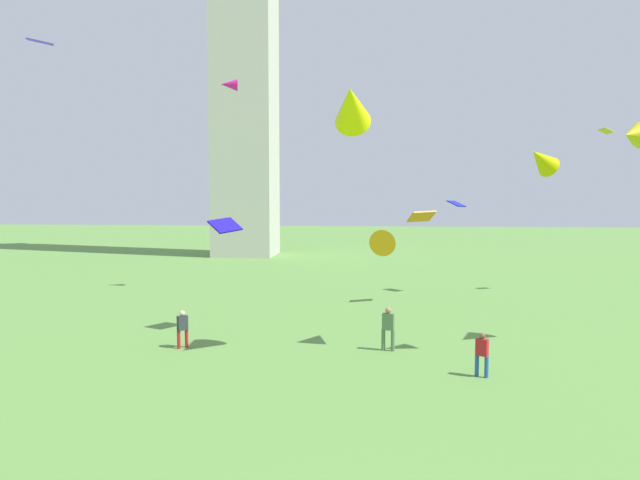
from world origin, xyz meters
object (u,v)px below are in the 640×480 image
(kite_flying_0, at_px, (606,131))
(kite_flying_7, at_px, (387,239))
(kite_flying_2, at_px, (541,159))
(kite_flying_5, at_px, (229,85))
(person_0, at_px, (482,352))
(person_1, at_px, (182,327))
(kite_flying_8, at_px, (351,106))
(person_2, at_px, (388,326))
(kite_flying_3, at_px, (225,225))
(kite_flying_6, at_px, (635,135))
(kite_flying_1, at_px, (40,42))
(kite_flying_4, at_px, (456,204))
(kite_flying_9, at_px, (422,216))

(kite_flying_0, bearing_deg, kite_flying_7, -164.68)
(kite_flying_2, distance_m, kite_flying_5, 22.53)
(person_0, relative_size, person_1, 1.00)
(kite_flying_0, distance_m, kite_flying_5, 24.40)
(person_0, xyz_separation_m, kite_flying_8, (-4.72, 1.39, 8.87))
(person_2, xyz_separation_m, kite_flying_0, (13.97, 15.64, 9.54))
(person_2, bearing_deg, kite_flying_8, 65.12)
(person_2, bearing_deg, kite_flying_0, -119.03)
(kite_flying_0, distance_m, kite_flying_3, 25.71)
(kite_flying_2, distance_m, kite_flying_7, 6.85)
(kite_flying_6, bearing_deg, kite_flying_7, -133.59)
(kite_flying_2, relative_size, kite_flying_3, 1.02)
(person_0, xyz_separation_m, kite_flying_6, (6.64, 4.40, 7.98))
(kite_flying_1, distance_m, kite_flying_4, 25.66)
(kite_flying_1, bearing_deg, kite_flying_3, 4.16)
(kite_flying_8, bearing_deg, kite_flying_3, 144.11)
(kite_flying_0, bearing_deg, kite_flying_6, -136.85)
(kite_flying_6, bearing_deg, kite_flying_5, -167.79)
(person_1, xyz_separation_m, kite_flying_0, (22.59, 16.08, 9.66))
(kite_flying_3, bearing_deg, kite_flying_0, 154.18)
(kite_flying_7, relative_size, kite_flying_8, 0.80)
(person_0, distance_m, kite_flying_0, 23.81)
(person_2, bearing_deg, kite_flying_2, -176.00)
(kite_flying_5, bearing_deg, kite_flying_7, 23.82)
(person_0, bearing_deg, kite_flying_5, -22.50)
(kite_flying_1, height_order, kite_flying_7, kite_flying_1)
(person_2, distance_m, kite_flying_1, 18.14)
(kite_flying_0, xyz_separation_m, kite_flying_4, (-9.41, -0.56, -4.65))
(kite_flying_0, height_order, kite_flying_7, kite_flying_0)
(kite_flying_1, height_order, kite_flying_4, kite_flying_1)
(kite_flying_1, distance_m, kite_flying_8, 12.79)
(person_1, bearing_deg, kite_flying_6, -37.93)
(person_0, bearing_deg, kite_flying_0, -89.89)
(kite_flying_8, bearing_deg, person_1, 169.75)
(kite_flying_8, bearing_deg, kite_flying_1, 179.10)
(kite_flying_3, xyz_separation_m, kite_flying_4, (12.13, 12.34, 0.88))
(person_0, xyz_separation_m, kite_flying_7, (-3.33, 4.13, 3.69))
(person_0, xyz_separation_m, person_1, (-11.87, 2.86, 0.00))
(kite_flying_1, distance_m, kite_flying_7, 16.14)
(kite_flying_1, xyz_separation_m, kite_flying_9, (15.99, 12.30, -7.34))
(person_0, xyz_separation_m, kite_flying_2, (2.48, 2.41, 6.89))
(kite_flying_0, bearing_deg, kite_flying_3, 179.75)
(person_0, bearing_deg, kite_flying_6, -116.84)
(person_1, relative_size, kite_flying_8, 0.66)
(kite_flying_0, height_order, kite_flying_5, kite_flying_5)
(kite_flying_0, bearing_deg, person_2, -162.95)
(kite_flying_4, distance_m, kite_flying_9, 4.94)
(person_2, xyz_separation_m, kite_flying_5, (-10.18, 13.97, 12.59))
(kite_flying_2, height_order, kite_flying_9, kite_flying_2)
(kite_flying_7, bearing_deg, kite_flying_5, -38.13)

